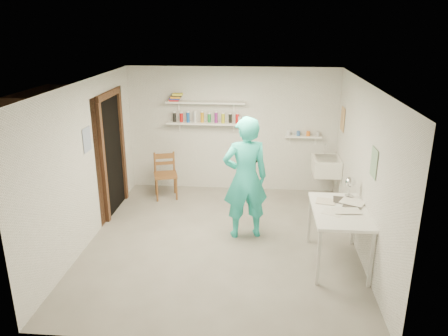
# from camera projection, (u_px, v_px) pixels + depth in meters

# --- Properties ---
(floor) EXTENTS (4.00, 4.50, 0.02)m
(floor) POSITION_uv_depth(u_px,v_px,m) (222.00, 242.00, 6.68)
(floor) COLOR slate
(floor) RESTS_ON ground
(ceiling) EXTENTS (4.00, 4.50, 0.02)m
(ceiling) POSITION_uv_depth(u_px,v_px,m) (221.00, 83.00, 5.90)
(ceiling) COLOR silver
(ceiling) RESTS_ON wall_back
(wall_back) EXTENTS (4.00, 0.02, 2.40)m
(wall_back) POSITION_uv_depth(u_px,v_px,m) (232.00, 130.00, 8.43)
(wall_back) COLOR silver
(wall_back) RESTS_ON ground
(wall_front) EXTENTS (4.00, 0.02, 2.40)m
(wall_front) POSITION_uv_depth(u_px,v_px,m) (200.00, 242.00, 4.16)
(wall_front) COLOR silver
(wall_front) RESTS_ON ground
(wall_left) EXTENTS (0.02, 4.50, 2.40)m
(wall_left) POSITION_uv_depth(u_px,v_px,m) (87.00, 163.00, 6.46)
(wall_left) COLOR silver
(wall_left) RESTS_ON ground
(wall_right) EXTENTS (0.02, 4.50, 2.40)m
(wall_right) POSITION_uv_depth(u_px,v_px,m) (364.00, 171.00, 6.13)
(wall_right) COLOR silver
(wall_right) RESTS_ON ground
(doorway_recess) EXTENTS (0.02, 0.90, 2.00)m
(doorway_recess) POSITION_uv_depth(u_px,v_px,m) (112.00, 155.00, 7.51)
(doorway_recess) COLOR black
(doorway_recess) RESTS_ON wall_left
(corridor_box) EXTENTS (1.40, 1.50, 2.10)m
(corridor_box) POSITION_uv_depth(u_px,v_px,m) (72.00, 152.00, 7.55)
(corridor_box) COLOR brown
(corridor_box) RESTS_ON ground
(door_lintel) EXTENTS (0.06, 1.05, 0.10)m
(door_lintel) POSITION_uv_depth(u_px,v_px,m) (108.00, 95.00, 7.17)
(door_lintel) COLOR brown
(door_lintel) RESTS_ON wall_left
(door_jamb_near) EXTENTS (0.06, 0.10, 2.00)m
(door_jamb_near) POSITION_uv_depth(u_px,v_px,m) (103.00, 165.00, 7.04)
(door_jamb_near) COLOR brown
(door_jamb_near) RESTS_ON ground
(door_jamb_far) EXTENTS (0.06, 0.10, 2.00)m
(door_jamb_far) POSITION_uv_depth(u_px,v_px,m) (122.00, 147.00, 7.98)
(door_jamb_far) COLOR brown
(door_jamb_far) RESTS_ON ground
(shelf_lower) EXTENTS (1.50, 0.22, 0.03)m
(shelf_lower) POSITION_uv_depth(u_px,v_px,m) (206.00, 123.00, 8.30)
(shelf_lower) COLOR white
(shelf_lower) RESTS_ON wall_back
(shelf_upper) EXTENTS (1.50, 0.22, 0.03)m
(shelf_upper) POSITION_uv_depth(u_px,v_px,m) (205.00, 102.00, 8.17)
(shelf_upper) COLOR white
(shelf_upper) RESTS_ON wall_back
(ledge_shelf) EXTENTS (0.70, 0.14, 0.03)m
(ledge_shelf) POSITION_uv_depth(u_px,v_px,m) (303.00, 137.00, 8.26)
(ledge_shelf) COLOR white
(ledge_shelf) RESTS_ON wall_back
(poster_left) EXTENTS (0.01, 0.28, 0.36)m
(poster_left) POSITION_uv_depth(u_px,v_px,m) (87.00, 140.00, 6.39)
(poster_left) COLOR #334C7F
(poster_left) RESTS_ON wall_left
(poster_right_a) EXTENTS (0.01, 0.34, 0.42)m
(poster_right_a) POSITION_uv_depth(u_px,v_px,m) (343.00, 119.00, 7.72)
(poster_right_a) COLOR #995933
(poster_right_a) RESTS_ON wall_right
(poster_right_b) EXTENTS (0.01, 0.30, 0.38)m
(poster_right_b) POSITION_uv_depth(u_px,v_px,m) (374.00, 163.00, 5.52)
(poster_right_b) COLOR #3F724C
(poster_right_b) RESTS_ON wall_right
(belfast_sink) EXTENTS (0.48, 0.60, 0.30)m
(belfast_sink) POSITION_uv_depth(u_px,v_px,m) (326.00, 166.00, 7.92)
(belfast_sink) COLOR white
(belfast_sink) RESTS_ON wall_right
(man) EXTENTS (0.79, 0.62, 1.90)m
(man) POSITION_uv_depth(u_px,v_px,m) (245.00, 178.00, 6.57)
(man) COLOR #28CBBC
(man) RESTS_ON ground
(wall_clock) EXTENTS (0.34, 0.12, 0.34)m
(wall_clock) POSITION_uv_depth(u_px,v_px,m) (250.00, 154.00, 6.67)
(wall_clock) COLOR beige
(wall_clock) RESTS_ON man
(wooden_chair) EXTENTS (0.52, 0.50, 0.90)m
(wooden_chair) POSITION_uv_depth(u_px,v_px,m) (166.00, 175.00, 8.20)
(wooden_chair) COLOR brown
(wooden_chair) RESTS_ON ground
(work_table) EXTENTS (0.72, 1.21, 0.81)m
(work_table) POSITION_uv_depth(u_px,v_px,m) (338.00, 237.00, 5.97)
(work_table) COLOR white
(work_table) RESTS_ON ground
(desk_lamp) EXTENTS (0.15, 0.15, 0.15)m
(desk_lamp) POSITION_uv_depth(u_px,v_px,m) (350.00, 182.00, 6.21)
(desk_lamp) COLOR silver
(desk_lamp) RESTS_ON work_table
(spray_cans) EXTENTS (1.32, 0.06, 0.17)m
(spray_cans) POSITION_uv_depth(u_px,v_px,m) (206.00, 118.00, 8.26)
(spray_cans) COLOR black
(spray_cans) RESTS_ON shelf_lower
(book_stack) EXTENTS (0.26, 0.14, 0.14)m
(book_stack) POSITION_uv_depth(u_px,v_px,m) (176.00, 97.00, 8.19)
(book_stack) COLOR red
(book_stack) RESTS_ON shelf_upper
(ledge_pots) EXTENTS (0.48, 0.07, 0.09)m
(ledge_pots) POSITION_uv_depth(u_px,v_px,m) (303.00, 133.00, 8.24)
(ledge_pots) COLOR silver
(ledge_pots) RESTS_ON ledge_shelf
(papers) EXTENTS (0.30, 0.22, 0.02)m
(papers) POSITION_uv_depth(u_px,v_px,m) (340.00, 209.00, 5.84)
(papers) COLOR silver
(papers) RESTS_ON work_table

